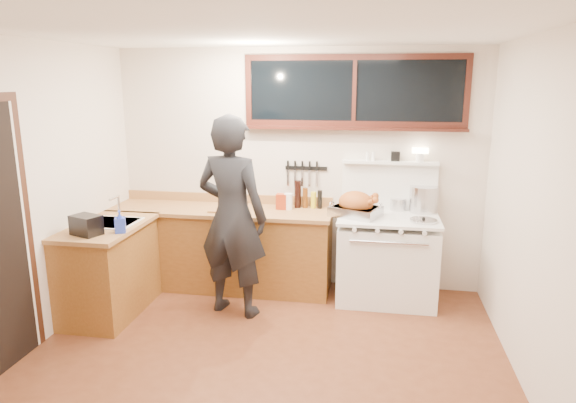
% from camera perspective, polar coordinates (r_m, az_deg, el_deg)
% --- Properties ---
extents(ground_plane, '(4.00, 3.50, 0.02)m').
position_cam_1_polar(ground_plane, '(4.47, -2.58, -17.17)').
color(ground_plane, '#592B17').
extents(room_shell, '(4.10, 3.60, 2.65)m').
position_cam_1_polar(room_shell, '(3.90, -2.84, 4.34)').
color(room_shell, beige).
rests_on(room_shell, ground).
extents(counter_back, '(2.44, 0.64, 1.00)m').
position_cam_1_polar(counter_back, '(5.75, -7.38, -5.05)').
color(counter_back, brown).
rests_on(counter_back, ground).
extents(counter_left, '(0.64, 1.09, 0.90)m').
position_cam_1_polar(counter_left, '(5.38, -19.28, -7.07)').
color(counter_left, brown).
rests_on(counter_left, ground).
extents(sink_unit, '(0.50, 0.45, 0.37)m').
position_cam_1_polar(sink_unit, '(5.31, -19.03, -2.82)').
color(sink_unit, white).
rests_on(sink_unit, counter_left).
extents(vintage_stove, '(1.02, 0.74, 1.57)m').
position_cam_1_polar(vintage_stove, '(5.47, 10.92, -6.02)').
color(vintage_stove, white).
rests_on(vintage_stove, ground).
extents(back_window, '(2.32, 0.13, 0.77)m').
position_cam_1_polar(back_window, '(5.49, 7.35, 11.20)').
color(back_window, black).
rests_on(back_window, room_shell).
extents(knife_strip, '(0.46, 0.03, 0.28)m').
position_cam_1_polar(knife_strip, '(5.62, 1.85, 3.63)').
color(knife_strip, black).
rests_on(knife_strip, room_shell).
extents(man, '(0.81, 0.63, 1.96)m').
position_cam_1_polar(man, '(4.95, -6.23, -1.70)').
color(man, black).
rests_on(man, ground).
extents(soap_bottle, '(0.12, 0.12, 0.21)m').
position_cam_1_polar(soap_bottle, '(4.92, -18.17, -2.14)').
color(soap_bottle, blue).
rests_on(soap_bottle, counter_left).
extents(toaster, '(0.31, 0.26, 0.18)m').
position_cam_1_polar(toaster, '(4.96, -21.51, -2.45)').
color(toaster, black).
rests_on(toaster, counter_left).
extents(cutting_board, '(0.37, 0.29, 0.13)m').
position_cam_1_polar(cutting_board, '(5.51, -6.72, -0.47)').
color(cutting_board, '#9F6F3F').
rests_on(cutting_board, counter_back).
extents(roast_turkey, '(0.57, 0.51, 0.26)m').
position_cam_1_polar(roast_turkey, '(5.29, 7.59, -0.50)').
color(roast_turkey, silver).
rests_on(roast_turkey, vintage_stove).
extents(stockpot, '(0.30, 0.30, 0.28)m').
position_cam_1_polar(stockpot, '(5.58, 14.84, 0.27)').
color(stockpot, silver).
rests_on(stockpot, vintage_stove).
extents(saucepan, '(0.19, 0.30, 0.13)m').
position_cam_1_polar(saucepan, '(5.62, 12.14, -0.28)').
color(saucepan, silver).
rests_on(saucepan, vintage_stove).
extents(pot_lid, '(0.35, 0.35, 0.04)m').
position_cam_1_polar(pot_lid, '(5.23, 14.82, -2.04)').
color(pot_lid, silver).
rests_on(pot_lid, vintage_stove).
extents(coffee_tin, '(0.11, 0.09, 0.17)m').
position_cam_1_polar(coffee_tin, '(5.52, -0.71, -0.00)').
color(coffee_tin, '#9F2F11').
rests_on(coffee_tin, counter_back).
extents(pitcher, '(0.11, 0.11, 0.17)m').
position_cam_1_polar(pitcher, '(5.52, 0.02, 0.01)').
color(pitcher, white).
rests_on(pitcher, counter_back).
extents(bottle_cluster, '(0.30, 0.07, 0.30)m').
position_cam_1_polar(bottle_cluster, '(5.58, 1.98, 0.53)').
color(bottle_cluster, black).
rests_on(bottle_cluster, counter_back).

